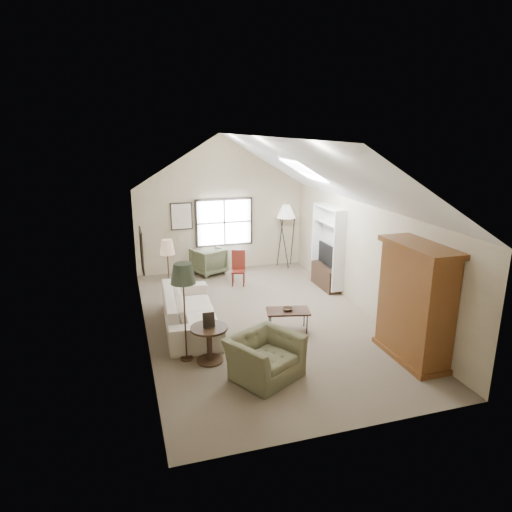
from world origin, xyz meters
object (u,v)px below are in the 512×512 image
object	(u,v)px
armchair_far	(209,261)
side_chair	(238,268)
armchair_near	(265,357)
side_table	(209,344)
coffee_table	(288,320)
sofa	(190,310)
armoire	(415,303)

from	to	relation	value
armchair_far	side_chair	distance (m)	1.35
armchair_near	side_table	bearing A→B (deg)	106.37
side_table	coffee_table	bearing A→B (deg)	23.76
armchair_near	armchair_far	world-z (taller)	armchair_far
coffee_table	side_chair	xyz separation A→B (m)	(-0.27, 3.11, 0.24)
sofa	side_chair	bearing A→B (deg)	-32.91
armchair_far	armoire	bearing A→B (deg)	89.79
coffee_table	armchair_near	bearing A→B (deg)	-122.84
armchair_near	armchair_far	size ratio (longest dim) A/B	1.34
armoire	armchair_near	size ratio (longest dim) A/B	1.92
armchair_near	armchair_far	bearing A→B (deg)	59.19
sofa	coffee_table	distance (m)	2.11
armchair_far	armchair_near	bearing A→B (deg)	64.56
armchair_near	side_table	xyz separation A→B (m)	(-0.81, 0.80, -0.03)
armoire	sofa	bearing A→B (deg)	145.63
armchair_near	side_table	world-z (taller)	armchair_near
armchair_far	coffee_table	xyz separation A→B (m)	(0.84, -4.33, -0.16)
sofa	side_chair	distance (m)	2.87
armchair_near	sofa	bearing A→B (deg)	81.78
armoire	sofa	world-z (taller)	armoire
armoire	side_chair	size ratio (longest dim) A/B	2.32
armoire	coffee_table	distance (m)	2.66
armchair_near	side_chair	bearing A→B (deg)	51.78
armoire	side_table	world-z (taller)	armoire
armoire	side_chair	distance (m)	5.33
sofa	side_table	distance (m)	1.60
sofa	armchair_near	xyz separation A→B (m)	(0.91, -2.40, -0.03)
armchair_near	coffee_table	world-z (taller)	armchair_near
side_table	armchair_far	bearing A→B (deg)	78.98
armchair_near	coffee_table	size ratio (longest dim) A/B	1.27
armchair_far	side_table	bearing A→B (deg)	55.43
sofa	armchair_far	size ratio (longest dim) A/B	3.21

